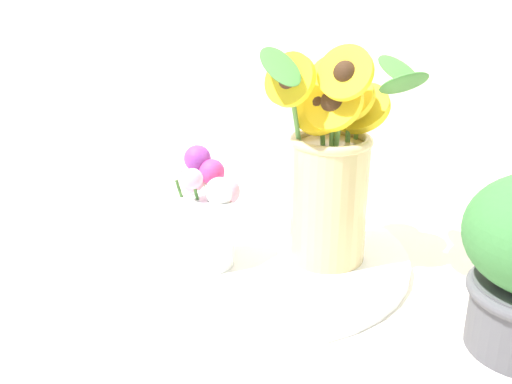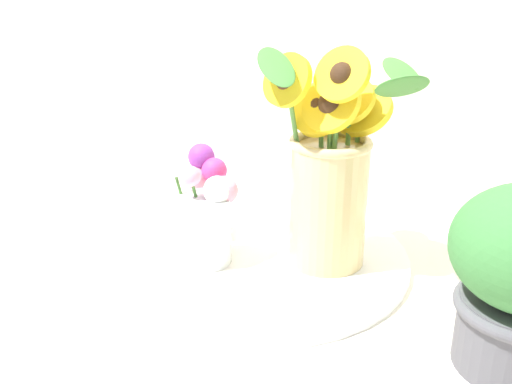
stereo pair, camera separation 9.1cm
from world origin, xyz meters
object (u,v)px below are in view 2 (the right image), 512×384
object	(u,v)px
vase_bulb_right	(211,188)
mason_jar_sunflowers	(331,174)
vase_small_center	(206,220)
serving_tray	(256,256)

from	to	relation	value
vase_bulb_right	mason_jar_sunflowers	bearing A→B (deg)	17.26
mason_jar_sunflowers	vase_small_center	world-z (taller)	mason_jar_sunflowers
serving_tray	mason_jar_sunflowers	bearing A→B (deg)	26.81
serving_tray	vase_bulb_right	world-z (taller)	vase_bulb_right
serving_tray	mason_jar_sunflowers	world-z (taller)	mason_jar_sunflowers
vase_small_center	vase_bulb_right	world-z (taller)	vase_bulb_right
mason_jar_sunflowers	vase_small_center	xyz separation A→B (m)	(-0.14, -0.12, -0.07)
serving_tray	vase_bulb_right	xyz separation A→B (m)	(-0.09, -0.01, 0.09)
serving_tray	vase_small_center	distance (m)	0.11
vase_small_center	vase_bulb_right	size ratio (longest dim) A/B	0.96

